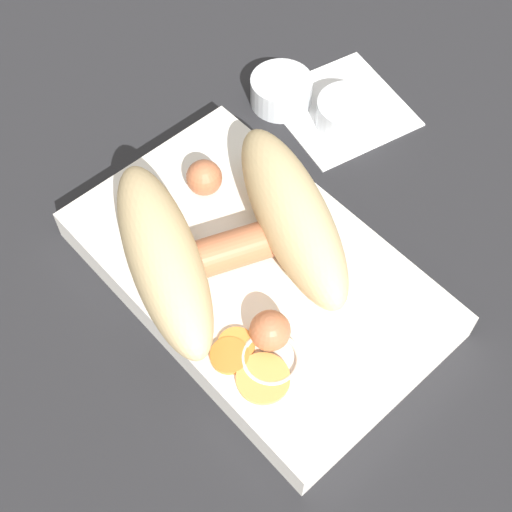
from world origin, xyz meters
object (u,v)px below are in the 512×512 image
bread_roll (230,236)px  condiment_cup_near (348,115)px  condiment_cup_far (281,92)px  food_tray (256,274)px  sausage (235,249)px

bread_roll → condiment_cup_near: bearing=-73.8°
condiment_cup_near → condiment_cup_far: bearing=21.8°
food_tray → bread_roll: bread_roll is taller
bread_roll → condiment_cup_far: bread_roll is taller
sausage → condiment_cup_far: bearing=-53.5°
sausage → condiment_cup_near: size_ratio=2.85×
sausage → condiment_cup_far: size_ratio=2.85×
food_tray → condiment_cup_far: (0.13, -0.14, -0.00)m
sausage → condiment_cup_near: 0.19m
sausage → condiment_cup_far: sausage is taller
bread_roll → condiment_cup_far: size_ratio=3.71×
condiment_cup_far → condiment_cup_near: bearing=-158.2°
food_tray → bread_roll: size_ratio=1.34×
food_tray → sausage: (0.01, 0.01, 0.03)m
sausage → condiment_cup_far: (0.11, -0.15, -0.03)m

